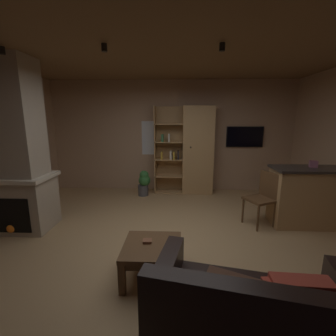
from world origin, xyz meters
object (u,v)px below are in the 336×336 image
object	(u,v)px
tissue_box	(313,164)
table_book_0	(147,241)
bookshelf_cabinet	(194,151)
kitchen_bar_counter	(317,197)
leather_couch	(253,322)
dining_chair	(263,195)
potted_floor_plant	(144,182)
wall_mounted_tv	(245,137)
stone_fireplace	(15,156)
coffee_table	(152,251)

from	to	relation	value
tissue_box	table_book_0	size ratio (longest dim) A/B	1.19
bookshelf_cabinet	kitchen_bar_counter	bearing A→B (deg)	-41.52
leather_couch	dining_chair	size ratio (longest dim) A/B	1.80
leather_couch	potted_floor_plant	bearing A→B (deg)	109.73
tissue_box	table_book_0	distance (m)	3.07
table_book_0	potted_floor_plant	world-z (taller)	potted_floor_plant
potted_floor_plant	wall_mounted_tv	size ratio (longest dim) A/B	0.68
tissue_box	leather_couch	world-z (taller)	tissue_box
bookshelf_cabinet	kitchen_bar_counter	distance (m)	2.69
stone_fireplace	leather_couch	world-z (taller)	stone_fireplace
wall_mounted_tv	dining_chair	bearing A→B (deg)	-94.93
wall_mounted_tv	stone_fireplace	bearing A→B (deg)	-151.56
coffee_table	wall_mounted_tv	size ratio (longest dim) A/B	0.74
coffee_table	potted_floor_plant	distance (m)	2.97
leather_couch	wall_mounted_tv	size ratio (longest dim) A/B	1.87
dining_chair	potted_floor_plant	world-z (taller)	dining_chair
kitchen_bar_counter	coffee_table	bearing A→B (deg)	-150.90
potted_floor_plant	kitchen_bar_counter	bearing A→B (deg)	-24.65
coffee_table	table_book_0	distance (m)	0.13
leather_couch	kitchen_bar_counter	bearing A→B (deg)	52.79
dining_chair	wall_mounted_tv	size ratio (longest dim) A/B	1.04
stone_fireplace	leather_couch	distance (m)	3.86
leather_couch	table_book_0	distance (m)	1.32
tissue_box	coffee_table	world-z (taller)	tissue_box
stone_fireplace	leather_couch	xyz separation A→B (m)	(3.14, -2.04, -0.92)
tissue_box	table_book_0	world-z (taller)	tissue_box
bookshelf_cabinet	coffee_table	size ratio (longest dim) A/B	3.19
kitchen_bar_counter	stone_fireplace	bearing A→B (deg)	-176.33
coffee_table	dining_chair	world-z (taller)	dining_chair
dining_chair	potted_floor_plant	distance (m)	2.70
dining_chair	potted_floor_plant	xyz separation A→B (m)	(-2.26, 1.46, -0.21)
stone_fireplace	dining_chair	size ratio (longest dim) A/B	2.94
kitchen_bar_counter	table_book_0	distance (m)	3.06
bookshelf_cabinet	leather_couch	distance (m)	4.18
leather_couch	table_book_0	bearing A→B (deg)	134.30
table_book_0	wall_mounted_tv	xyz separation A→B (m)	(1.98, 3.38, 0.94)
bookshelf_cabinet	coffee_table	xyz separation A→B (m)	(-0.67, -3.22, -0.71)
kitchen_bar_counter	leather_couch	xyz separation A→B (m)	(-1.79, -2.36, -0.20)
kitchen_bar_counter	potted_floor_plant	xyz separation A→B (m)	(-3.16, 1.45, -0.19)
kitchen_bar_counter	table_book_0	bearing A→B (deg)	-152.36
bookshelf_cabinet	potted_floor_plant	xyz separation A→B (m)	(-1.18, -0.30, -0.72)
tissue_box	stone_fireplace	bearing A→B (deg)	-175.59
kitchen_bar_counter	table_book_0	world-z (taller)	kitchen_bar_counter
wall_mounted_tv	coffee_table	bearing A→B (deg)	-119.18
potted_floor_plant	wall_mounted_tv	world-z (taller)	wall_mounted_tv
potted_floor_plant	coffee_table	bearing A→B (deg)	-80.09
stone_fireplace	potted_floor_plant	distance (m)	2.66
kitchen_bar_counter	tissue_box	world-z (taller)	tissue_box
stone_fireplace	dining_chair	bearing A→B (deg)	4.37
coffee_table	dining_chair	xyz separation A→B (m)	(1.75, 1.47, 0.20)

